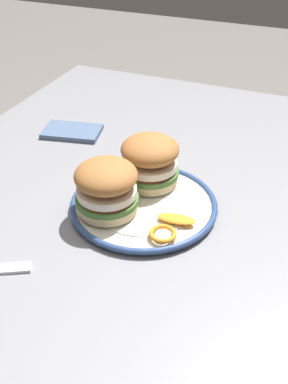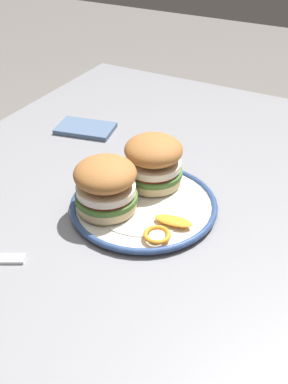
{
  "view_description": "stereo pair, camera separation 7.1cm",
  "coord_description": "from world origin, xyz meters",
  "px_view_note": "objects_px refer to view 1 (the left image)",
  "views": [
    {
      "loc": [
        -0.68,
        -0.28,
        1.25
      ],
      "look_at": [
        -0.01,
        -0.0,
        0.74
      ],
      "focal_mm": 43.33,
      "sensor_mm": 36.0,
      "label": 1
    },
    {
      "loc": [
        -0.65,
        -0.34,
        1.25
      ],
      "look_at": [
        -0.01,
        -0.0,
        0.74
      ],
      "focal_mm": 43.33,
      "sensor_mm": 36.0,
      "label": 2
    }
  ],
  "objects_px": {
    "dining_table": "(146,238)",
    "sandwich_half_right": "(150,160)",
    "dinner_plate": "(144,205)",
    "sandwich_half_left": "(106,186)"
  },
  "relations": [
    {
      "from": "dining_table",
      "to": "sandwich_half_right",
      "type": "bearing_deg",
      "value": 15.26
    },
    {
      "from": "dinner_plate",
      "to": "sandwich_half_right",
      "type": "height_order",
      "value": "sandwich_half_right"
    },
    {
      "from": "dining_table",
      "to": "sandwich_half_left",
      "type": "bearing_deg",
      "value": 138.08
    },
    {
      "from": "sandwich_half_left",
      "to": "sandwich_half_right",
      "type": "xyz_separation_m",
      "value": [
        0.12,
        -0.04,
        0.0
      ]
    },
    {
      "from": "dining_table",
      "to": "sandwich_half_left",
      "type": "height_order",
      "value": "sandwich_half_left"
    },
    {
      "from": "dining_table",
      "to": "sandwich_half_right",
      "type": "height_order",
      "value": "sandwich_half_right"
    },
    {
      "from": "sandwich_half_right",
      "to": "dining_table",
      "type": "bearing_deg",
      "value": -164.74
    },
    {
      "from": "dinner_plate",
      "to": "sandwich_half_left",
      "type": "distance_m",
      "value": 0.09
    },
    {
      "from": "dining_table",
      "to": "dinner_plate",
      "type": "distance_m",
      "value": 0.09
    },
    {
      "from": "dining_table",
      "to": "dinner_plate",
      "type": "bearing_deg",
      "value": -176.98
    }
  ]
}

